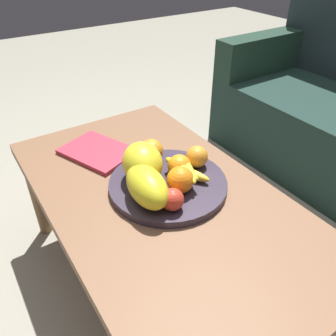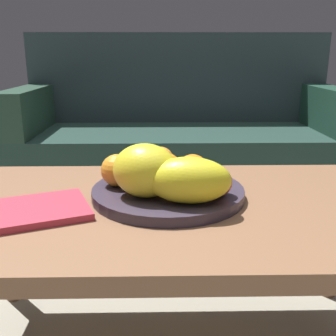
{
  "view_description": "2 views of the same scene",
  "coord_description": "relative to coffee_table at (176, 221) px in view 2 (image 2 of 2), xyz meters",
  "views": [
    {
      "loc": [
        0.7,
        -0.43,
        1.13
      ],
      "look_at": [
        -0.02,
        0.04,
        0.52
      ],
      "focal_mm": 36.91,
      "sensor_mm": 36.0,
      "label": 1
    },
    {
      "loc": [
        -0.04,
        -0.89,
        0.79
      ],
      "look_at": [
        -0.02,
        0.04,
        0.52
      ],
      "focal_mm": 42.44,
      "sensor_mm": 36.0,
      "label": 2
    }
  ],
  "objects": [
    {
      "name": "coffee_table",
      "position": [
        0.0,
        0.0,
        0.0
      ],
      "size": [
        1.14,
        0.65,
        0.45
      ],
      "color": "brown",
      "rests_on": "ground_plane"
    },
    {
      "name": "couch",
      "position": [
        0.07,
        1.26,
        -0.09
      ],
      "size": [
        1.7,
        0.7,
        0.9
      ],
      "color": "#1C332C",
      "rests_on": "ground_plane"
    },
    {
      "name": "fruit_bowl",
      "position": [
        -0.02,
        0.04,
        0.06
      ],
      "size": [
        0.37,
        0.37,
        0.03
      ],
      "primitive_type": "cylinder",
      "color": "#372E3E",
      "rests_on": "coffee_table"
    },
    {
      "name": "melon_large_front",
      "position": [
        0.03,
        -0.06,
        0.12
      ],
      "size": [
        0.2,
        0.12,
        0.1
      ],
      "primitive_type": "ellipsoid",
      "rotation": [
        0.0,
        0.0,
        -0.1
      ],
      "color": "yellow",
      "rests_on": "fruit_bowl"
    },
    {
      "name": "melon_smaller_beside",
      "position": [
        -0.07,
        -0.02,
        0.13
      ],
      "size": [
        0.18,
        0.16,
        0.12
      ],
      "primitive_type": "ellipsoid",
      "rotation": [
        0.0,
        0.0,
        -0.31
      ],
      "color": "yellow",
      "rests_on": "fruit_bowl"
    },
    {
      "name": "orange_front",
      "position": [
        0.04,
        0.04,
        0.11
      ],
      "size": [
        0.08,
        0.08,
        0.08
      ],
      "primitive_type": "sphere",
      "color": "orange",
      "rests_on": "fruit_bowl"
    },
    {
      "name": "orange_left",
      "position": [
        -0.02,
        0.08,
        0.11
      ],
      "size": [
        0.08,
        0.08,
        0.08
      ],
      "primitive_type": "sphere",
      "color": "orange",
      "rests_on": "fruit_bowl"
    },
    {
      "name": "orange_right",
      "position": [
        -0.14,
        0.06,
        0.11
      ],
      "size": [
        0.08,
        0.08,
        0.08
      ],
      "primitive_type": "sphere",
      "color": "orange",
      "rests_on": "fruit_bowl"
    },
    {
      "name": "orange_back",
      "position": [
        -0.04,
        0.16,
        0.11
      ],
      "size": [
        0.07,
        0.07,
        0.07
      ],
      "primitive_type": "sphere",
      "color": "orange",
      "rests_on": "fruit_bowl"
    },
    {
      "name": "apple_front",
      "position": [
        0.1,
        -0.02,
        0.1
      ],
      "size": [
        0.07,
        0.07,
        0.07
      ],
      "primitive_type": "sphere",
      "color": "red",
      "rests_on": "fruit_bowl"
    },
    {
      "name": "banana_bunch",
      "position": [
        0.01,
        0.09,
        0.1
      ],
      "size": [
        0.17,
        0.12,
        0.06
      ],
      "color": "yellow",
      "rests_on": "fruit_bowl"
    },
    {
      "name": "magazine",
      "position": [
        -0.33,
        -0.07,
        0.06
      ],
      "size": [
        0.3,
        0.26,
        0.02
      ],
      "primitive_type": "cube",
      "rotation": [
        0.0,
        0.0,
        0.38
      ],
      "color": "#B83144",
      "rests_on": "coffee_table"
    }
  ]
}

